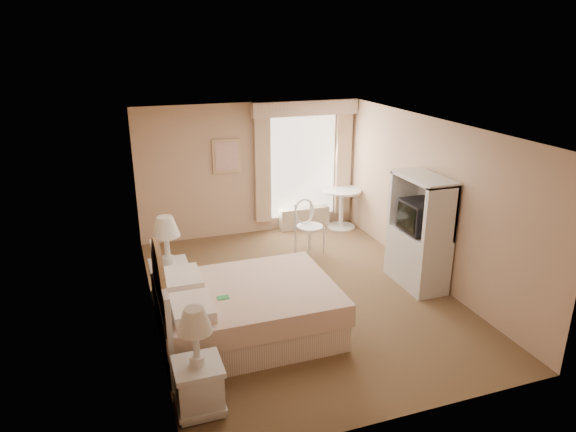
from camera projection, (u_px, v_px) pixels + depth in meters
name	position (u px, v px, depth m)	size (l,w,h in m)	color
room	(302.00, 215.00, 7.19)	(4.21, 5.51, 2.51)	brown
window	(304.00, 162.00, 9.85)	(2.05, 0.22, 2.51)	white
framed_art	(227.00, 156.00, 9.37)	(0.52, 0.04, 0.62)	tan
bed	(239.00, 309.00, 6.47)	(2.19, 1.72, 1.52)	tan
nightstand_near	(198.00, 374.00, 5.12)	(0.48, 0.48, 1.16)	silver
nightstand_far	(169.00, 272.00, 7.21)	(0.53, 0.53, 1.29)	silver
round_table	(342.00, 202.00, 10.11)	(0.75, 0.75, 0.79)	silver
cafe_chair	(308.00, 222.00, 8.96)	(0.59, 0.59, 0.95)	silver
armoire	(419.00, 240.00, 7.73)	(0.52, 1.03, 1.72)	silver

